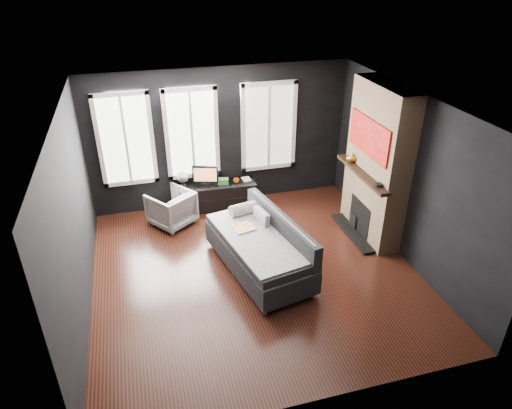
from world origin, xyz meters
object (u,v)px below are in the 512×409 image
object	(u,v)px
sofa	(258,246)
mug	(236,180)
armchair	(171,207)
book	(242,175)
mantel_vase	(351,157)
media_console	(218,195)
monitor	(205,174)

from	to	relation	value
sofa	mug	distance (m)	2.15
armchair	mug	distance (m)	1.38
armchair	book	xyz separation A→B (m)	(1.46, 0.43, 0.26)
mantel_vase	media_console	bearing A→B (deg)	151.64
media_console	book	bearing A→B (deg)	5.45
sofa	media_console	xyz separation A→B (m)	(-0.22, 2.20, -0.20)
sofa	monitor	bearing A→B (deg)	89.47
sofa	media_console	world-z (taller)	sofa
sofa	book	size ratio (longest dim) A/B	9.46
book	mantel_vase	bearing A→B (deg)	-35.66
armchair	book	distance (m)	1.55
sofa	mug	size ratio (longest dim) A/B	18.53
sofa	monitor	distance (m)	2.27
sofa	armchair	bearing A→B (deg)	111.37
mug	mantel_vase	distance (m)	2.28
book	sofa	bearing A→B (deg)	-97.46
armchair	monitor	size ratio (longest dim) A/B	1.43
monitor	mug	bearing A→B (deg)	10.89
media_console	mug	xyz separation A→B (m)	(0.38, -0.05, 0.31)
mug	sofa	bearing A→B (deg)	-94.03
book	armchair	bearing A→B (deg)	-163.55
media_console	armchair	bearing A→B (deg)	-153.68
media_console	monitor	bearing A→B (deg)	179.52
sofa	media_console	distance (m)	2.22
mug	book	world-z (taller)	book
media_console	monitor	distance (m)	0.53
sofa	media_console	size ratio (longest dim) A/B	1.41
mug	mantel_vase	xyz separation A→B (m)	(1.83, -1.14, 0.75)
mug	monitor	bearing A→B (deg)	173.91
media_console	mantel_vase	bearing A→B (deg)	-25.41
armchair	media_console	world-z (taller)	armchair
armchair	media_console	bearing A→B (deg)	167.77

